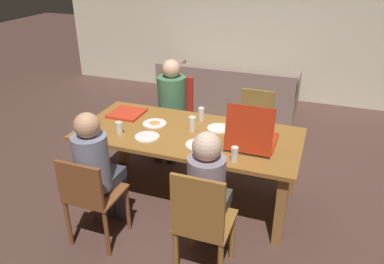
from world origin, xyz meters
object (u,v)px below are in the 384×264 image
object	(u,v)px
chair_3	(254,123)
drinking_glass_0	(235,154)
chair_1	(90,196)
pizza_box_0	(127,113)
person_1	(97,165)
plate_3	(199,144)
drinking_glass_3	(119,128)
couch	(228,91)
plate_1	(147,137)
person_0	(170,100)
drinking_glass_2	(192,124)
chair_0	(175,112)
plate_0	(155,123)
plate_2	(219,128)
person_2	(209,190)
dining_table	(189,141)
pizza_box_1	(253,138)
drinking_glass_1	(201,114)

from	to	relation	value
chair_3	drinking_glass_0	distance (m)	1.39
chair_1	pizza_box_0	world-z (taller)	chair_1
chair_1	person_1	bearing A→B (deg)	90.00
chair_1	plate_3	xyz separation A→B (m)	(0.71, 0.73, 0.26)
drinking_glass_3	couch	bearing A→B (deg)	82.96
pizza_box_0	drinking_glass_0	world-z (taller)	drinking_glass_0
plate_1	chair_1	bearing A→B (deg)	-105.34
chair_3	person_0	bearing A→B (deg)	-170.33
pizza_box_0	drinking_glass_2	size ratio (longest dim) A/B	2.29
chair_0	plate_0	distance (m)	0.91
plate_0	drinking_glass_3	xyz separation A→B (m)	(-0.23, -0.32, 0.05)
plate_2	person_2	bearing A→B (deg)	-77.86
plate_1	person_1	bearing A→B (deg)	-109.02
chair_0	pizza_box_0	size ratio (longest dim) A/B	2.82
person_0	drinking_glass_2	world-z (taller)	person_0
drinking_glass_3	dining_table	bearing A→B (deg)	22.34
person_2	plate_3	size ratio (longest dim) A/B	5.06
person_0	chair_3	world-z (taller)	person_0
chair_3	drinking_glass_2	bearing A→B (deg)	-116.21
chair_3	pizza_box_1	distance (m)	1.05
chair_1	person_2	world-z (taller)	person_2
person_2	chair_3	distance (m)	1.82
dining_table	pizza_box_0	bearing A→B (deg)	166.52
plate_1	pizza_box_1	bearing A→B (deg)	12.42
person_0	drinking_glass_3	xyz separation A→B (m)	(-0.09, -1.06, 0.09)
pizza_box_0	pizza_box_1	distance (m)	1.44
plate_0	plate_3	world-z (taller)	same
plate_0	pizza_box_1	bearing A→B (deg)	-4.73
person_1	drinking_glass_3	bearing A→B (deg)	99.36
drinking_glass_2	plate_2	bearing A→B (deg)	29.40
dining_table	plate_1	world-z (taller)	plate_1
drinking_glass_1	couch	world-z (taller)	drinking_glass_1
chair_1	person_2	distance (m)	1.04
plate_3	couch	bearing A→B (deg)	99.28
person_2	plate_1	xyz separation A→B (m)	(-0.81, 0.60, 0.03)
plate_3	couch	distance (m)	2.87
drinking_glass_1	drinking_glass_3	distance (m)	0.87
chair_1	chair_3	bearing A→B (deg)	62.33
plate_1	drinking_glass_3	bearing A→B (deg)	-175.73
plate_0	drinking_glass_1	size ratio (longest dim) A/B	1.73
drinking_glass_2	drinking_glass_0	bearing A→B (deg)	-38.95
person_2	drinking_glass_2	bearing A→B (deg)	117.21
plate_0	plate_1	distance (m)	0.31
person_0	plate_0	xyz separation A→B (m)	(0.14, -0.73, 0.03)
drinking_glass_1	person_0	bearing A→B (deg)	139.20
pizza_box_1	chair_0	bearing A→B (deg)	140.85
pizza_box_1	couch	bearing A→B (deg)	109.41
dining_table	plate_3	xyz separation A→B (m)	(0.18, -0.22, 0.11)
person_0	drinking_glass_3	size ratio (longest dim) A/B	9.79
person_2	plate_0	world-z (taller)	person_2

